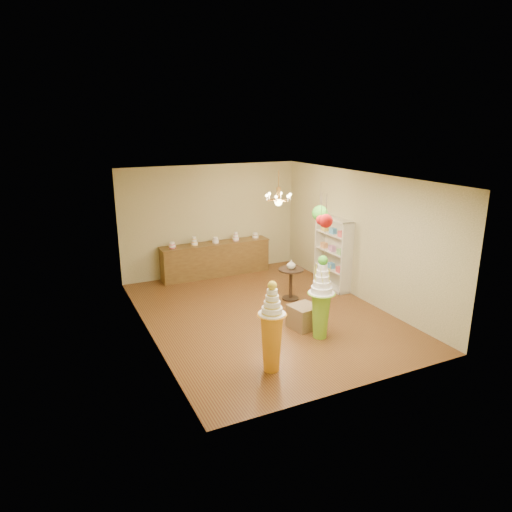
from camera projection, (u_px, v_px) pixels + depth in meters
name	position (u px, v px, depth m)	size (l,w,h in m)	color
floor	(264.00, 314.00, 10.07)	(6.50, 6.50, 0.00)	brown
ceiling	(265.00, 177.00, 9.23)	(6.50, 6.50, 0.00)	silver
wall_back	(211.00, 220.00, 12.46)	(5.00, 0.04, 3.00)	tan
wall_front	(361.00, 300.00, 6.84)	(5.00, 0.04, 3.00)	tan
wall_left	(146.00, 264.00, 8.62)	(0.04, 6.50, 3.00)	tan
wall_right	(360.00, 236.00, 10.68)	(0.04, 6.50, 3.00)	tan
pedestal_green	(321.00, 304.00, 8.79)	(0.62, 0.62, 1.67)	#76B327
pedestal_orange	(272.00, 335.00, 7.62)	(0.49, 0.49, 1.61)	orange
burlap_riser	(304.00, 317.00, 9.34)	(0.53, 0.53, 0.48)	olive
sideboard	(216.00, 258.00, 12.51)	(3.04, 0.54, 1.16)	brown
shelving_unit	(333.00, 253.00, 11.48)	(0.33, 1.20, 1.80)	beige
round_table	(291.00, 280.00, 10.78)	(0.59, 0.59, 0.76)	black
vase	(291.00, 264.00, 10.67)	(0.21, 0.21, 0.22)	beige
pom_red_left	(326.00, 221.00, 7.24)	(0.22, 0.22, 0.55)	#3A2F29
pom_green_mid	(320.00, 213.00, 8.58)	(0.30, 0.30, 0.73)	#3A2F29
pom_red_right	(321.00, 220.00, 7.27)	(0.16, 0.16, 0.51)	#3A2F29
chandelier	(278.00, 200.00, 10.79)	(0.76, 0.76, 0.85)	gold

